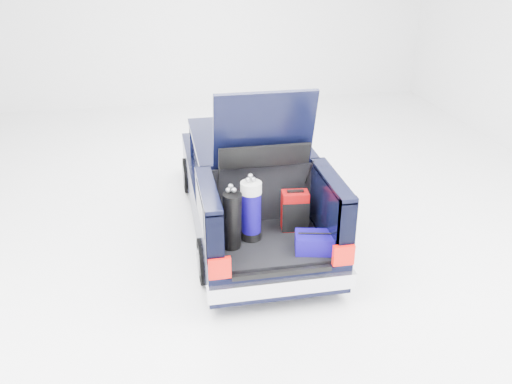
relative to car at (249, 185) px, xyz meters
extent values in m
plane|color=white|center=(0.00, -0.11, -0.67)|extent=(14.00, 14.00, 0.00)
cube|color=black|center=(0.00, 0.54, -0.17)|extent=(1.75, 3.00, 0.70)
cube|color=black|center=(0.00, 2.11, -0.27)|extent=(1.70, 0.30, 0.50)
cube|color=silver|center=(0.00, 2.25, -0.34)|extent=(1.72, 0.10, 0.22)
cube|color=black|center=(0.00, 0.04, 0.45)|extent=(1.55, 1.95, 0.54)
cube|color=black|center=(0.00, 0.04, 0.74)|extent=(1.62, 2.05, 0.06)
cube|color=black|center=(0.00, -1.61, -0.32)|extent=(1.75, 1.30, 0.40)
cube|color=black|center=(0.00, -1.59, -0.10)|extent=(1.32, 1.18, 0.05)
cube|color=black|center=(-0.78, -1.61, 0.30)|extent=(0.20, 1.30, 0.85)
cube|color=black|center=(0.78, -1.61, 0.30)|extent=(0.20, 1.30, 0.85)
cube|color=black|center=(-0.78, -1.61, 0.74)|extent=(0.20, 1.30, 0.06)
cube|color=black|center=(0.78, -1.61, 0.74)|extent=(0.20, 1.30, 0.06)
cube|color=black|center=(0.00, -0.99, 0.30)|extent=(1.36, 0.08, 0.84)
cube|color=silver|center=(0.00, -2.29, -0.29)|extent=(1.80, 0.12, 0.20)
cube|color=#AA0D07|center=(-0.74, -2.26, 0.05)|extent=(0.26, 0.07, 0.26)
cube|color=#AA0D07|center=(0.74, -2.26, 0.05)|extent=(0.26, 0.07, 0.26)
cube|color=black|center=(0.00, -2.25, -0.12)|extent=(1.20, 0.06, 0.06)
cube|color=black|center=(0.00, -1.16, 1.29)|extent=(1.28, 0.33, 1.03)
cube|color=black|center=(0.00, -1.12, 1.43)|extent=(0.95, 0.17, 0.54)
cylinder|color=black|center=(-0.82, 1.34, -0.36)|extent=(0.20, 0.62, 0.62)
cylinder|color=slate|center=(-0.82, 1.34, -0.36)|extent=(0.23, 0.36, 0.36)
cylinder|color=black|center=(0.82, 1.34, -0.36)|extent=(0.20, 0.62, 0.62)
cylinder|color=slate|center=(0.82, 1.34, -0.36)|extent=(0.23, 0.36, 0.36)
cylinder|color=black|center=(-0.82, -1.46, -0.36)|extent=(0.20, 0.62, 0.62)
cylinder|color=slate|center=(-0.82, -1.46, -0.36)|extent=(0.23, 0.36, 0.36)
cylinder|color=black|center=(0.82, -1.46, -0.36)|extent=(0.20, 0.62, 0.62)
cylinder|color=slate|center=(0.82, -1.46, -0.36)|extent=(0.23, 0.36, 0.36)
cube|color=#810405|center=(0.38, -1.33, 0.20)|extent=(0.36, 0.25, 0.54)
cube|color=black|center=(0.38, -1.33, 0.48)|extent=(0.22, 0.07, 0.03)
cube|color=black|center=(0.38, -1.43, 0.14)|extent=(0.35, 0.05, 0.41)
cylinder|color=black|center=(-0.50, -1.65, 0.30)|extent=(0.32, 0.35, 0.77)
cube|color=white|center=(-0.50, -1.55, 0.33)|extent=(0.09, 0.05, 0.27)
sphere|color=#99999E|center=(-0.54, -1.63, 0.72)|extent=(0.06, 0.06, 0.06)
sphere|color=#99999E|center=(-0.47, -1.67, 0.74)|extent=(0.06, 0.06, 0.06)
cylinder|color=black|center=(-0.23, -1.46, -0.02)|extent=(0.35, 0.35, 0.10)
cylinder|color=#10046C|center=(-0.23, -1.46, 0.31)|extent=(0.33, 0.33, 0.56)
cylinder|color=white|center=(-0.23, -1.46, 0.64)|extent=(0.35, 0.35, 0.14)
sphere|color=#99999E|center=(-0.20, -1.44, 0.75)|extent=(0.07, 0.07, 0.07)
sphere|color=#99999E|center=(-0.23, -1.42, 0.79)|extent=(0.07, 0.07, 0.07)
cube|color=#10046C|center=(0.49, -1.91, 0.04)|extent=(0.54, 0.41, 0.23)
cylinder|color=black|center=(0.49, -1.91, 0.17)|extent=(0.42, 0.12, 0.03)
camera|label=1|loc=(-1.31, -7.42, 3.51)|focal=38.00mm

